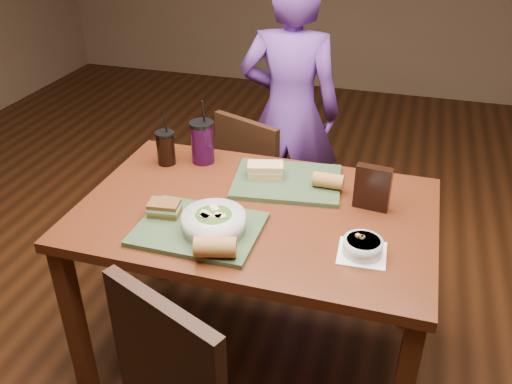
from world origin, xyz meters
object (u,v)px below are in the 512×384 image
dining_table (256,229)px  baguette_far (328,181)px  salad_bowl (214,221)px  cup_berry (202,142)px  sandwich_near (164,208)px  baguette_near (215,247)px  tray_far (287,181)px  sandwich_far (265,170)px  chair_far (252,182)px  cup_cola (166,148)px  soup_bowl (363,246)px  diner (290,113)px  chip_bag (373,188)px  tray_near (199,229)px

dining_table → baguette_far: (0.23, 0.20, 0.14)m
salad_bowl → cup_berry: 0.55m
sandwich_near → baguette_near: baguette_near is taller
sandwich_near → baguette_near: size_ratio=0.88×
sandwich_near → baguette_far: baguette_far is taller
tray_far → sandwich_near: 0.52m
dining_table → baguette_near: size_ratio=9.73×
tray_far → sandwich_far: size_ratio=2.69×
dining_table → chair_far: 0.73m
sandwich_near → cup_berry: size_ratio=0.42×
sandwich_far → chair_far: bearing=113.4°
tray_far → cup_cola: bearing=177.5°
tray_far → baguette_far: baguette_far is taller
soup_bowl → tray_far: bearing=132.2°
diner → chip_bag: diner is taller
baguette_far → cup_cola: bearing=176.9°
baguette_near → cup_berry: cup_berry is taller
tray_near → tray_far: (0.21, 0.41, 0.00)m
baguette_near → cup_cola: size_ratio=0.60×
diner → tray_far: diner is taller
sandwich_far → cup_cola: cup_cola is taller
soup_bowl → sandwich_near: size_ratio=1.39×
chair_far → chip_bag: size_ratio=4.97×
dining_table → sandwich_far: sandwich_far is taller
salad_bowl → soup_bowl: size_ratio=1.32×
baguette_near → chip_bag: 0.64m
sandwich_near → cup_cola: (-0.18, 0.40, 0.03)m
salad_bowl → cup_berry: bearing=115.3°
dining_table → tray_near: bearing=-126.4°
soup_bowl → baguette_near: (-0.44, -0.17, 0.02)m
diner → soup_bowl: bearing=109.4°
tray_near → sandwich_far: (0.12, 0.41, 0.04)m
chair_far → soup_bowl: size_ratio=5.16×
chair_far → baguette_far: chair_far is taller
salad_bowl → soup_bowl: salad_bowl is taller
tray_near → diner: bearing=88.2°
dining_table → chip_bag: 0.46m
tray_near → baguette_far: (0.38, 0.40, 0.04)m
chair_far → cup_cola: 0.61m
salad_bowl → baguette_far: (0.32, 0.40, -0.01)m
dining_table → sandwich_far: size_ratio=8.34×
diner → cup_cola: diner is taller
tray_far → baguette_far: (0.17, -0.01, 0.04)m
tray_far → soup_bowl: size_ratio=2.58×
salad_bowl → chip_bag: chip_bag is taller
dining_table → soup_bowl: (0.41, -0.17, 0.12)m
tray_near → chip_bag: (0.55, 0.33, 0.08)m
tray_near → cup_cola: size_ratio=1.89×
chair_far → baguette_far: bearing=-45.8°
baguette_far → cup_berry: (-0.56, 0.10, 0.05)m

